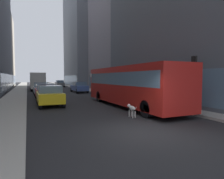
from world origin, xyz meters
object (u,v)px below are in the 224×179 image
at_px(car_white_van, 42,84).
at_px(car_silver_sedan, 41,89).
at_px(box_truck, 37,81).
at_px(pedestrian_with_handbag, 176,93).
at_px(traffic_light_near, 195,74).
at_px(transit_bus, 129,84).
at_px(car_grey_wagon, 60,83).
at_px(car_yellow_taxi, 50,96).
at_px(dalmatian_dog, 132,108).
at_px(pedestrian_in_coat, 191,97).
at_px(car_red_coupe, 45,91).
at_px(car_blue_hatchback, 79,87).

height_order(car_white_van, car_silver_sedan, same).
distance_m(box_truck, pedestrian_with_handbag, 26.14).
xyz_separation_m(car_white_van, traffic_light_near, (6.10, -40.28, 1.61)).
xyz_separation_m(car_white_van, pedestrian_with_handbag, (7.47, -37.19, 0.19)).
distance_m(transit_bus, car_grey_wagon, 35.03).
bearing_deg(car_yellow_taxi, car_white_van, 87.22).
relative_size(dalmatian_dog, traffic_light_near, 0.28).
bearing_deg(pedestrian_in_coat, car_silver_sedan, 115.18).
xyz_separation_m(box_truck, traffic_light_near, (7.70, -27.59, 0.77)).
bearing_deg(car_grey_wagon, car_red_coupe, -101.65).
bearing_deg(box_truck, transit_bus, -76.39).
relative_size(car_blue_hatchback, box_truck, 0.61).
bearing_deg(traffic_light_near, box_truck, 105.59).
height_order(car_blue_hatchback, car_silver_sedan, same).
bearing_deg(car_grey_wagon, pedestrian_in_coat, -86.15).
bearing_deg(car_grey_wagon, car_silver_sedan, -104.71).
bearing_deg(traffic_light_near, car_silver_sedan, 112.98).
relative_size(car_blue_hatchback, dalmatian_dog, 4.78).
bearing_deg(box_truck, dalmatian_dog, -82.00).
relative_size(car_red_coupe, box_truck, 0.58).
bearing_deg(transit_bus, pedestrian_with_handbag, -21.60).
bearing_deg(car_silver_sedan, car_red_coupe, -90.00).
bearing_deg(car_white_van, car_silver_sedan, -94.14).
xyz_separation_m(car_grey_wagon, pedestrian_with_handbag, (3.47, -36.39, 0.19)).
height_order(transit_bus, car_red_coupe, transit_bus).
height_order(car_yellow_taxi, traffic_light_near, traffic_light_near).
relative_size(transit_bus, car_grey_wagon, 2.41).
distance_m(car_yellow_taxi, box_truck, 20.33).
height_order(car_grey_wagon, pedestrian_with_handbag, pedestrian_with_handbag).
bearing_deg(car_red_coupe, dalmatian_dog, -71.90).
relative_size(car_blue_hatchback, traffic_light_near, 1.35).
bearing_deg(pedestrian_with_handbag, pedestrian_in_coat, -109.80).
xyz_separation_m(transit_bus, car_white_van, (-4.00, 35.82, -0.96)).
distance_m(car_grey_wagon, pedestrian_in_coat, 38.87).
xyz_separation_m(transit_bus, car_silver_sedan, (-5.60, 13.70, -0.96)).
height_order(car_blue_hatchback, car_yellow_taxi, same).
height_order(dalmatian_dog, traffic_light_near, traffic_light_near).
bearing_deg(pedestrian_in_coat, car_grey_wagon, 93.85).
bearing_deg(pedestrian_in_coat, pedestrian_with_handbag, 70.20).
bearing_deg(car_white_van, car_yellow_taxi, -92.78).
relative_size(dalmatian_dog, pedestrian_in_coat, 0.57).
bearing_deg(car_red_coupe, box_truck, 90.00).
relative_size(car_white_van, pedestrian_with_handbag, 2.53).
height_order(car_grey_wagon, traffic_light_near, traffic_light_near).
bearing_deg(car_yellow_taxi, car_blue_hatchback, 66.41).
bearing_deg(box_truck, car_white_van, 82.81).
distance_m(car_blue_hatchback, car_red_coupe, 9.60).
bearing_deg(dalmatian_dog, box_truck, 98.00).
relative_size(car_blue_hatchback, pedestrian_with_handbag, 2.72).
relative_size(transit_bus, car_yellow_taxi, 2.93).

